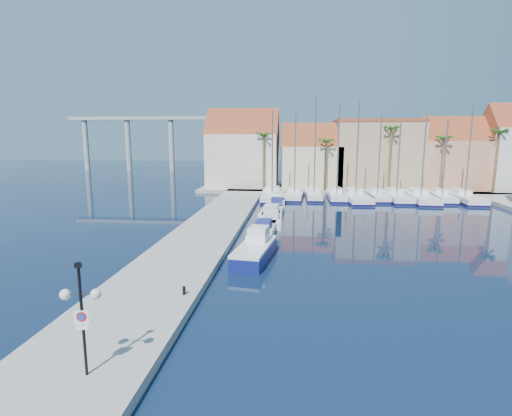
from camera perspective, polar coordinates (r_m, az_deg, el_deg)
The scene contains 34 objects.
ground at distance 24.84m, azimuth 7.08°, elevation -11.39°, with size 260.00×260.00×0.00m, color black.
quay_west at distance 38.57m, azimuth -6.86°, elevation -3.19°, with size 6.00×77.00×0.50m, color gray.
shore_north at distance 72.45m, azimuth 14.20°, elevation 2.80°, with size 54.00×16.00×0.50m, color gray.
lamp_post at distance 15.76m, azimuth -23.71°, elevation -12.22°, with size 1.45×0.54×4.29m.
bollard at distance 22.81m, azimuth -10.24°, elevation -11.53°, with size 0.18×0.18×0.45m, color black.
fishing_boat at distance 30.03m, azimuth -0.12°, elevation -5.98°, with size 2.99×6.69×2.26m.
motorboat_west_0 at distance 32.66m, azimuth 0.06°, elevation -5.09°, with size 2.29×5.60×1.40m.
motorboat_west_1 at distance 38.01m, azimuth 1.21°, elevation -2.92°, with size 2.13×6.05×1.40m.
motorboat_west_2 at distance 42.26m, azimuth 2.18°, elevation -1.59°, with size 2.38×6.88×1.40m.
motorboat_west_3 at distance 46.28m, azimuth 2.26°, elevation -0.56°, with size 2.68×7.17×1.40m.
motorboat_west_4 at distance 51.76m, azimuth 3.00°, elevation 0.57°, with size 2.21×6.31×1.40m.
motorboat_west_5 at distance 56.62m, azimuth 3.03°, elevation 1.39°, with size 2.42×6.87×1.40m.
motorboat_west_6 at distance 61.07m, azimuth 2.87°, elevation 2.03°, with size 2.93×7.32×1.40m.
sailboat_0 at distance 59.78m, azimuth 2.32°, elevation 1.92°, with size 3.40×11.70×12.80m.
sailboat_1 at distance 60.30m, azimuth 5.54°, elevation 1.99°, with size 3.05×9.50×13.01m.
sailboat_2 at distance 60.10m, azimuth 8.24°, elevation 1.96°, with size 2.34×8.44×14.71m.
sailboat_3 at distance 60.24m, azimuth 11.38°, elevation 1.84°, with size 2.45×9.09×13.71m.
sailboat_4 at distance 59.81m, azimuth 13.88°, elevation 1.65°, with size 3.84×11.80×14.11m.
sailboat_5 at distance 61.10m, azimuth 16.84°, elevation 1.71°, with size 2.44×8.40×12.09m.
sailboat_6 at distance 61.69m, azimuth 19.27°, elevation 1.61°, with size 2.96×10.53×11.06m.
sailboat_7 at distance 62.09m, azimuth 22.33°, elevation 1.47°, with size 3.53×11.79×12.15m.
sailboat_8 at distance 63.72m, azimuth 24.90°, elevation 1.51°, with size 3.09×9.21×11.63m.
sailboat_9 at distance 64.25m, azimuth 27.49°, elevation 1.37°, with size 2.98×10.72×13.43m.
building_0 at distance 70.78m, azimuth -1.84°, elevation 8.04°, with size 12.30×9.00×13.50m.
building_1 at distance 70.27m, azimuth 7.98°, elevation 6.93°, with size 10.30×8.00×11.00m.
building_2 at distance 72.48m, azimuth 16.77°, elevation 7.46°, with size 14.20×10.20×11.50m.
building_3 at distance 74.75m, azimuth 26.02°, elevation 6.63°, with size 10.30×8.00×12.00m.
building_4 at distance 77.36m, azimuth 32.65°, elevation 6.97°, with size 8.30×8.00×14.00m.
palm_0 at distance 65.33m, azimuth 1.10°, elevation 10.11°, with size 2.60×2.60×10.15m.
palm_1 at distance 65.29m, azimuth 9.99°, elevation 9.13°, with size 2.60×2.60×9.15m.
palm_2 at distance 66.76m, azimuth 18.77°, elevation 10.39°, with size 2.60×2.60×11.15m.
palm_3 at distance 68.96m, azimuth 25.27°, elevation 8.77°, with size 2.60×2.60×9.65m.
palm_4 at distance 71.99m, azimuth 31.41°, elevation 9.03°, with size 2.60×2.60×10.65m.
viaduct at distance 111.91m, azimuth -14.56°, elevation 10.39°, with size 48.00×2.20×14.45m.
Camera 1 is at (-0.70, -23.12, 9.07)m, focal length 28.00 mm.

